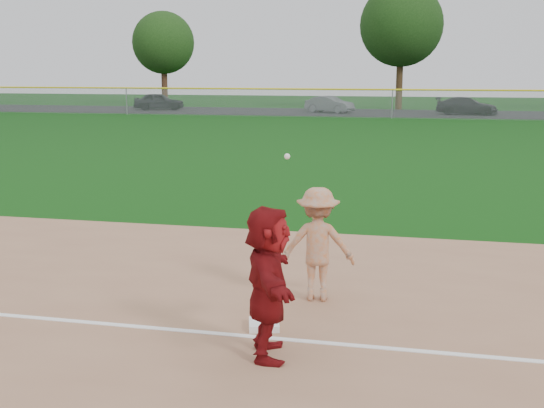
% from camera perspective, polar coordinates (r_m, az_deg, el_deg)
% --- Properties ---
extents(ground, '(160.00, 160.00, 0.00)m').
position_cam_1_polar(ground, '(9.67, -1.97, -9.29)').
color(ground, '#0D400C').
rests_on(ground, ground).
extents(foul_line, '(60.00, 0.10, 0.01)m').
position_cam_1_polar(foul_line, '(8.94, -3.28, -10.88)').
color(foul_line, white).
rests_on(foul_line, infield_dirt).
extents(parking_asphalt, '(120.00, 10.00, 0.01)m').
position_cam_1_polar(parking_asphalt, '(54.91, 10.29, 7.49)').
color(parking_asphalt, black).
rests_on(parking_asphalt, ground).
extents(first_base, '(0.49, 0.49, 0.09)m').
position_cam_1_polar(first_base, '(9.15, -0.67, -10.06)').
color(first_base, white).
rests_on(first_base, infield_dirt).
extents(base_runner, '(0.94, 1.78, 1.83)m').
position_cam_1_polar(base_runner, '(8.02, -0.32, -6.57)').
color(base_runner, maroon).
rests_on(base_runner, infield_dirt).
extents(car_left, '(4.46, 2.59, 1.43)m').
position_cam_1_polar(car_left, '(59.21, -9.42, 8.48)').
color(car_left, black).
rests_on(car_left, parking_asphalt).
extents(car_mid, '(4.17, 2.80, 1.30)m').
position_cam_1_polar(car_mid, '(54.86, 4.85, 8.31)').
color(car_mid, slate).
rests_on(car_mid, parking_asphalt).
extents(car_right, '(4.71, 2.24, 1.32)m').
position_cam_1_polar(car_right, '(54.08, 15.97, 7.90)').
color(car_right, black).
rests_on(car_right, parking_asphalt).
extents(first_base_play, '(1.15, 0.75, 2.21)m').
position_cam_1_polar(first_base_play, '(10.03, 3.85, -3.36)').
color(first_base_play, '#9F9FA1').
rests_on(first_base_play, infield_dirt).
extents(outfield_fence, '(110.00, 0.12, 110.00)m').
position_cam_1_polar(outfield_fence, '(48.83, 10.06, 9.36)').
color(outfield_fence, '#999EA0').
rests_on(outfield_fence, ground).
extents(tree_1, '(5.80, 5.80, 8.75)m').
position_cam_1_polar(tree_1, '(66.41, -9.08, 13.17)').
color(tree_1, '#3D2416').
rests_on(tree_1, ground).
extents(tree_2, '(7.00, 7.00, 10.58)m').
position_cam_1_polar(tree_2, '(60.41, 10.77, 14.50)').
color(tree_2, '#382714').
rests_on(tree_2, ground).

